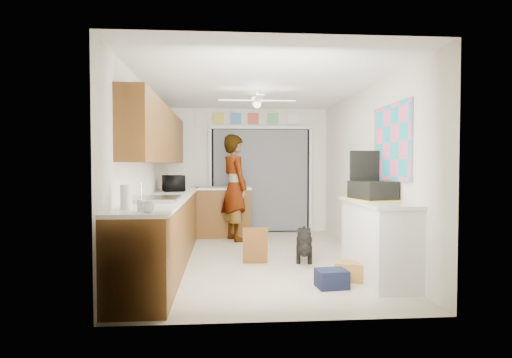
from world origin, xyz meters
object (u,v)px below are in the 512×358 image
object	(u,v)px
suitcase	(372,191)
dog	(304,244)
man	(235,188)
navy_crate	(332,279)
microwave	(174,183)
paper_towel_roll	(126,197)
cardboard_box	(350,271)
cup	(148,207)

from	to	relation	value
suitcase	dog	world-z (taller)	suitcase
man	navy_crate	bearing A→B (deg)	175.31
microwave	paper_towel_roll	world-z (taller)	microwave
microwave	cardboard_box	bearing A→B (deg)	-147.49
cardboard_box	suitcase	bearing A→B (deg)	29.47
cup	man	xyz separation A→B (m)	(0.89, 3.80, -0.03)
navy_crate	dog	bearing A→B (deg)	92.82
microwave	suitcase	bearing A→B (deg)	-141.30
cardboard_box	navy_crate	bearing A→B (deg)	-136.87
suitcase	man	size ratio (longest dim) A/B	0.28
suitcase	dog	xyz separation A→B (m)	(-0.68, 0.85, -0.80)
cardboard_box	dog	size ratio (longest dim) A/B	0.54
cup	paper_towel_roll	distance (m)	0.38
microwave	suitcase	world-z (taller)	microwave
paper_towel_roll	navy_crate	distance (m)	2.39
microwave	cup	xyz separation A→B (m)	(0.12, -3.07, -0.08)
cardboard_box	man	bearing A→B (deg)	114.93
microwave	suitcase	xyz separation A→B (m)	(2.62, -1.88, -0.02)
dog	suitcase	bearing A→B (deg)	-40.63
cup	microwave	bearing A→B (deg)	92.21
navy_crate	suitcase	bearing A→B (deg)	36.65
paper_towel_roll	navy_crate	world-z (taller)	paper_towel_roll
man	suitcase	bearing A→B (deg)	-170.96
cardboard_box	dog	xyz separation A→B (m)	(-0.36, 1.03, 0.14)
dog	cardboard_box	bearing A→B (deg)	-60.08
paper_towel_roll	cardboard_box	size ratio (longest dim) A/B	0.70
microwave	dog	size ratio (longest dim) A/B	0.73
suitcase	cardboard_box	bearing A→B (deg)	-162.88
man	dog	bearing A→B (deg)	-174.78
suitcase	cardboard_box	world-z (taller)	suitcase
microwave	suitcase	size ratio (longest dim) A/B	0.88
dog	paper_towel_roll	bearing A→B (deg)	-129.12
paper_towel_roll	cardboard_box	distance (m)	2.72
cup	dog	size ratio (longest dim) A/B	0.20
suitcase	dog	size ratio (longest dim) A/B	0.83
navy_crate	man	size ratio (longest dim) A/B	0.17
paper_towel_roll	dog	size ratio (longest dim) A/B	0.38
microwave	navy_crate	xyz separation A→B (m)	(2.01, -2.34, -0.97)
microwave	dog	world-z (taller)	microwave
cup	suitcase	bearing A→B (deg)	25.40
paper_towel_roll	dog	distance (m)	2.84
paper_towel_roll	suitcase	world-z (taller)	paper_towel_roll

